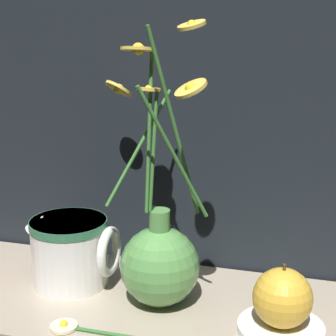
# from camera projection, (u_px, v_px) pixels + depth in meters

# --- Properties ---
(ground_plane) EXTENTS (6.00, 6.00, 0.00)m
(ground_plane) POSITION_uv_depth(u_px,v_px,m) (171.00, 311.00, 0.80)
(ground_plane) COLOR black
(shelf) EXTENTS (0.90, 0.27, 0.01)m
(shelf) POSITION_uv_depth(u_px,v_px,m) (171.00, 308.00, 0.79)
(shelf) COLOR tan
(shelf) RESTS_ON ground_plane
(vase_with_flowers) EXTENTS (0.20, 0.20, 0.39)m
(vase_with_flowers) POSITION_uv_depth(u_px,v_px,m) (160.00, 258.00, 0.78)
(vase_with_flowers) COLOR #59994C
(vase_with_flowers) RESTS_ON shelf
(ceramic_pitcher) EXTENTS (0.14, 0.12, 0.11)m
(ceramic_pitcher) POSITION_uv_depth(u_px,v_px,m) (71.00, 248.00, 0.84)
(ceramic_pitcher) COLOR white
(ceramic_pitcher) RESTS_ON shelf
(saucer_plate) EXTENTS (0.11, 0.11, 0.01)m
(saucer_plate) POSITION_uv_depth(u_px,v_px,m) (281.00, 328.00, 0.72)
(saucer_plate) COLOR white
(saucer_plate) RESTS_ON shelf
(orange_fruit) EXTENTS (0.08, 0.08, 0.08)m
(orange_fruit) POSITION_uv_depth(u_px,v_px,m) (283.00, 298.00, 0.71)
(orange_fruit) COLOR gold
(orange_fruit) RESTS_ON saucer_plate
(loose_daisy) EXTENTS (0.12, 0.04, 0.01)m
(loose_daisy) POSITION_uv_depth(u_px,v_px,m) (74.00, 328.00, 0.73)
(loose_daisy) COLOR #336B2D
(loose_daisy) RESTS_ON shelf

